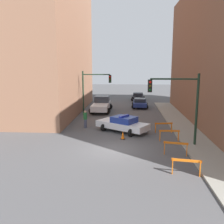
% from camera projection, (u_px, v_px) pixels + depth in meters
% --- Properties ---
extents(ground_plane, '(120.00, 120.00, 0.00)m').
position_uv_depth(ground_plane, '(114.00, 150.00, 17.66)').
color(ground_plane, '#4C4C4F').
extents(sidewalk_right, '(2.40, 44.00, 0.12)m').
position_uv_depth(sidewalk_right, '(203.00, 151.00, 17.25)').
color(sidewalk_right, gray).
rests_on(sidewalk_right, ground_plane).
extents(building_corner_left, '(14.00, 20.00, 20.93)m').
position_uv_depth(building_corner_left, '(22.00, 27.00, 30.22)').
color(building_corner_left, '#93664C').
rests_on(building_corner_left, ground_plane).
extents(traffic_light_near, '(3.64, 0.35, 5.20)m').
position_uv_depth(traffic_light_near, '(181.00, 98.00, 17.89)').
color(traffic_light_near, black).
rests_on(traffic_light_near, sidewalk_right).
extents(traffic_light_far, '(3.44, 0.35, 5.20)m').
position_uv_depth(traffic_light_far, '(92.00, 87.00, 29.29)').
color(traffic_light_far, black).
rests_on(traffic_light_far, ground_plane).
extents(police_car, '(4.95, 4.11, 1.52)m').
position_uv_depth(police_car, '(123.00, 124.00, 22.26)').
color(police_car, white).
rests_on(police_car, ground_plane).
extents(white_truck, '(2.67, 5.42, 1.90)m').
position_uv_depth(white_truck, '(101.00, 104.00, 31.98)').
color(white_truck, silver).
rests_on(white_truck, ground_plane).
extents(parked_car_near, '(2.37, 4.36, 1.31)m').
position_uv_depth(parked_car_near, '(140.00, 103.00, 34.97)').
color(parked_car_near, navy).
rests_on(parked_car_near, ground_plane).
extents(parked_car_mid, '(2.44, 4.40, 1.31)m').
position_uv_depth(parked_car_mid, '(138.00, 96.00, 42.04)').
color(parked_car_mid, black).
rests_on(parked_car_mid, ground_plane).
extents(pedestrian_crossing, '(0.50, 0.50, 1.66)m').
position_uv_depth(pedestrian_crossing, '(85.00, 119.00, 23.68)').
color(pedestrian_crossing, '#474C66').
rests_on(pedestrian_crossing, ground_plane).
extents(barrier_front, '(1.59, 0.39, 0.90)m').
position_uv_depth(barrier_front, '(186.00, 164.00, 13.48)').
color(barrier_front, orange).
rests_on(barrier_front, ground_plane).
extents(barrier_mid, '(1.58, 0.43, 0.90)m').
position_uv_depth(barrier_mid, '(176.00, 146.00, 16.47)').
color(barrier_mid, orange).
rests_on(barrier_mid, ground_plane).
extents(barrier_back, '(1.60, 0.20, 0.90)m').
position_uv_depth(barrier_back, '(169.00, 133.00, 19.53)').
color(barrier_back, orange).
rests_on(barrier_back, ground_plane).
extents(barrier_corner, '(1.59, 0.38, 0.90)m').
position_uv_depth(barrier_corner, '(164.00, 126.00, 21.99)').
color(barrier_corner, orange).
rests_on(barrier_corner, ground_plane).
extents(traffic_cone, '(0.36, 0.36, 0.66)m').
position_uv_depth(traffic_cone, '(123.00, 135.00, 20.10)').
color(traffic_cone, black).
rests_on(traffic_cone, ground_plane).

